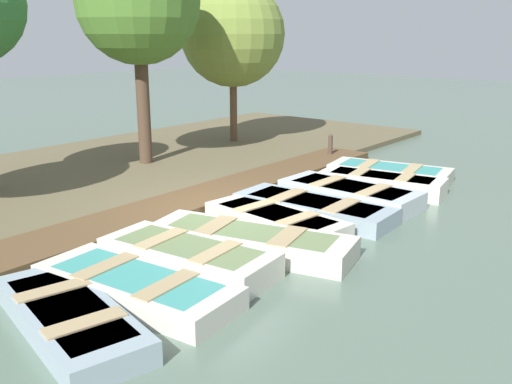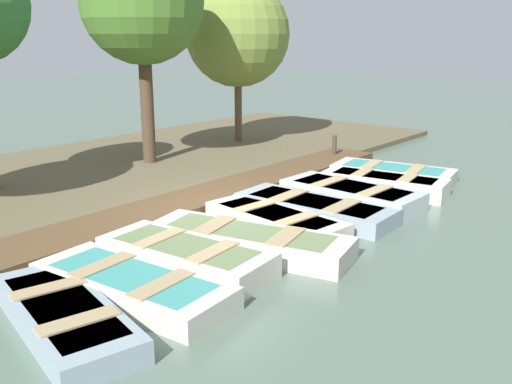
# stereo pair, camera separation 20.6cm
# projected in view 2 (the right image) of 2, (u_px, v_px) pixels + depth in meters

# --- Properties ---
(ground_plane) EXTENTS (80.00, 80.00, 0.00)m
(ground_plane) POSITION_uv_depth(u_px,v_px,m) (230.00, 216.00, 11.77)
(ground_plane) COLOR #566B5B
(shore_bank) EXTENTS (8.00, 24.00, 0.16)m
(shore_bank) POSITION_uv_depth(u_px,v_px,m) (88.00, 175.00, 14.84)
(shore_bank) COLOR brown
(shore_bank) RESTS_ON ground_plane
(dock_walkway) EXTENTS (1.37, 13.78, 0.18)m
(dock_walkway) POSITION_uv_depth(u_px,v_px,m) (190.00, 202.00, 12.47)
(dock_walkway) COLOR brown
(dock_walkway) RESTS_ON ground_plane
(rowboat_0) EXTENTS (3.14, 1.72, 0.35)m
(rowboat_0) POSITION_uv_depth(u_px,v_px,m) (64.00, 315.00, 7.29)
(rowboat_0) COLOR #8C9EA8
(rowboat_0) RESTS_ON ground_plane
(rowboat_1) EXTENTS (3.23, 1.46, 0.36)m
(rowboat_1) POSITION_uv_depth(u_px,v_px,m) (132.00, 285.00, 8.14)
(rowboat_1) COLOR beige
(rowboat_1) RESTS_ON ground_plane
(rowboat_2) EXTENTS (3.02, 1.43, 0.43)m
(rowboat_2) POSITION_uv_depth(u_px,v_px,m) (186.00, 256.00, 9.08)
(rowboat_2) COLOR beige
(rowboat_2) RESTS_ON ground_plane
(rowboat_3) EXTENTS (3.74, 1.91, 0.40)m
(rowboat_3) POSITION_uv_depth(u_px,v_px,m) (249.00, 241.00, 9.83)
(rowboat_3) COLOR beige
(rowboat_3) RESTS_ON ground_plane
(rowboat_4) EXTENTS (3.06, 1.40, 0.34)m
(rowboat_4) POSITION_uv_depth(u_px,v_px,m) (275.00, 220.00, 11.02)
(rowboat_4) COLOR beige
(rowboat_4) RESTS_ON ground_plane
(rowboat_5) EXTENTS (3.40, 1.30, 0.36)m
(rowboat_5) POSITION_uv_depth(u_px,v_px,m) (314.00, 208.00, 11.72)
(rowboat_5) COLOR #8C9EA8
(rowboat_5) RESTS_ON ground_plane
(rowboat_6) EXTENTS (3.13, 1.33, 0.43)m
(rowboat_6) POSITION_uv_depth(u_px,v_px,m) (351.00, 194.00, 12.60)
(rowboat_6) COLOR #B2BCC1
(rowboat_6) RESTS_ON ground_plane
(rowboat_7) EXTENTS (3.02, 1.41, 0.44)m
(rowboat_7) POSITION_uv_depth(u_px,v_px,m) (384.00, 183.00, 13.50)
(rowboat_7) COLOR silver
(rowboat_7) RESTS_ON ground_plane
(rowboat_8) EXTENTS (3.19, 1.73, 0.37)m
(rowboat_8) POSITION_uv_depth(u_px,v_px,m) (393.00, 173.00, 14.66)
(rowboat_8) COLOR beige
(rowboat_8) RESTS_ON ground_plane
(mooring_post_far) EXTENTS (0.13, 0.13, 0.79)m
(mooring_post_far) POSITION_uv_depth(u_px,v_px,m) (334.00, 147.00, 16.89)
(mooring_post_far) COLOR #47382D
(mooring_post_far) RESTS_ON ground_plane
(park_tree_center) EXTENTS (3.26, 3.26, 6.08)m
(park_tree_center) POSITION_uv_depth(u_px,v_px,m) (142.00, 3.00, 14.90)
(park_tree_center) COLOR #4C3828
(park_tree_center) RESTS_ON ground_plane
(park_tree_right) EXTENTS (3.37, 3.37, 5.32)m
(park_tree_right) POSITION_uv_depth(u_px,v_px,m) (238.00, 34.00, 18.29)
(park_tree_right) COLOR brown
(park_tree_right) RESTS_ON ground_plane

